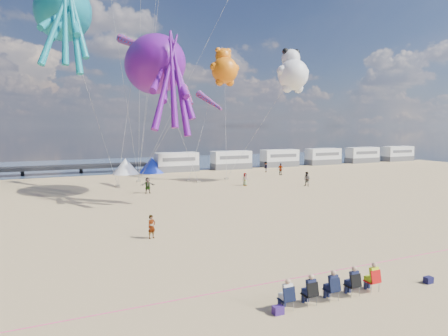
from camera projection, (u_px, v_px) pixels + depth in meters
ground at (282, 244)px, 24.30m from camera, size 120.00×120.00×0.00m
water at (122, 165)px, 74.16m from camera, size 120.00×120.00×0.00m
motorhome_0 at (177, 162)px, 62.86m from camera, size 6.60×2.50×3.00m
motorhome_1 at (231, 160)px, 66.74m from camera, size 6.60×2.50×3.00m
motorhome_2 at (280, 158)px, 70.62m from camera, size 6.60×2.50×3.00m
motorhome_3 at (323, 156)px, 74.51m from camera, size 6.60×2.50×3.00m
motorhome_4 at (362, 155)px, 78.39m from camera, size 6.60×2.50×3.00m
motorhome_5 at (398, 154)px, 82.27m from camera, size 6.60×2.50×3.00m
tent_white at (126, 166)px, 59.62m from camera, size 4.00×4.00×2.40m
tent_blue at (152, 165)px, 61.26m from camera, size 4.00×4.00×2.40m
spectator_row at (331, 285)px, 16.40m from camera, size 6.10×0.90×1.30m
cooler_purple at (278, 310)px, 15.19m from camera, size 0.40×0.30×0.32m
cooler_navy at (428, 280)px, 18.19m from camera, size 0.38×0.28×0.30m
rope_line at (336, 270)px, 19.76m from camera, size 34.00×0.03×0.03m
standing_person at (152, 227)px, 25.40m from camera, size 0.65×0.55×1.52m
beachgoer_1 at (307, 179)px, 47.33m from camera, size 0.85×1.00×1.75m
beachgoer_2 at (266, 167)px, 62.06m from camera, size 0.82×0.94×1.65m
beachgoer_3 at (281, 169)px, 58.40m from camera, size 1.13×0.67×1.72m
beachgoer_4 at (148, 185)px, 42.49m from camera, size 1.05×0.56×1.71m
beachgoer_6 at (245, 179)px, 47.93m from camera, size 0.58×0.39×1.54m
sandbag_a at (118, 186)px, 47.26m from camera, size 0.50×0.35×0.22m
sandbag_b at (198, 182)px, 50.62m from camera, size 0.50×0.35×0.22m
sandbag_c at (227, 179)px, 53.69m from camera, size 0.50×0.35×0.22m
sandbag_d at (189, 181)px, 51.60m from camera, size 0.50×0.35×0.22m
sandbag_e at (139, 181)px, 51.10m from camera, size 0.50×0.35×0.22m
kite_octopus_teal at (63, 12)px, 40.11m from camera, size 6.55×11.34×12.18m
kite_octopus_purple at (155, 65)px, 40.99m from camera, size 5.95×11.53×12.65m
kite_panda at (293, 75)px, 49.43m from camera, size 4.82×4.56×6.51m
kite_teddy_orange at (225, 70)px, 55.88m from camera, size 5.76×5.62×6.36m
windsock_left at (136, 45)px, 45.07m from camera, size 3.60×6.99×7.07m
windsock_mid at (210, 101)px, 52.91m from camera, size 2.44×5.35×5.28m
windsock_right at (187, 95)px, 45.32m from camera, size 1.33×4.60×4.54m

